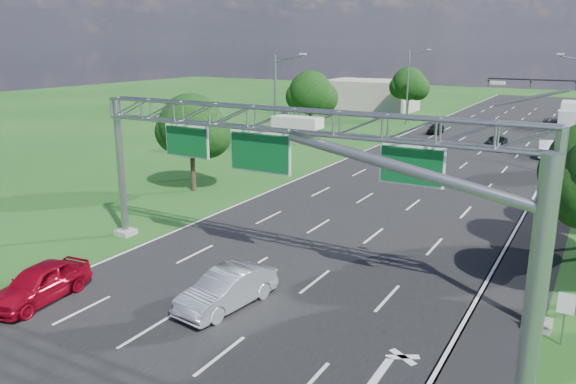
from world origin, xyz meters
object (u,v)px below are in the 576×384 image
Objects in this scene: regulatory_sign at (566,308)px; silver_sedan at (227,289)px; sign_gantry at (293,134)px; box_truck at (569,113)px; traffic_signal at (561,93)px; red_coupe at (40,283)px.

regulatory_sign is 13.23m from silver_sedan.
sign_gantry is 7.67m from silver_sedan.
sign_gantry is 65.59m from box_truck.
regulatory_sign is at bearing -88.37° from box_truck.
traffic_signal is (7.15, 53.00, -1.72)m from sign_gantry.
box_truck reaches higher than red_coupe.
sign_gantry is 53.51m from traffic_signal.
traffic_signal is 63.24m from red_coupe.
regulatory_sign is 54.37m from traffic_signal.
silver_sedan is at bearing -99.01° from box_truck.
red_coupe is (-8.07, -8.22, -6.07)m from sign_gantry.
red_coupe is at bearing -103.96° from traffic_signal.
silver_sedan is at bearing 19.46° from red_coupe.
sign_gantry is at bearing -97.68° from traffic_signal.
sign_gantry is at bearing 39.25° from red_coupe.
sign_gantry is 4.88× the size of red_coupe.
traffic_signal is at bearing -94.70° from box_truck.
sign_gantry reaches higher than red_coupe.
sign_gantry is at bearing -98.93° from box_truck.
box_truck is at bearing 93.82° from regulatory_sign.
regulatory_sign is 0.44× the size of red_coupe.
sign_gantry is 13.25m from regulatory_sign.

